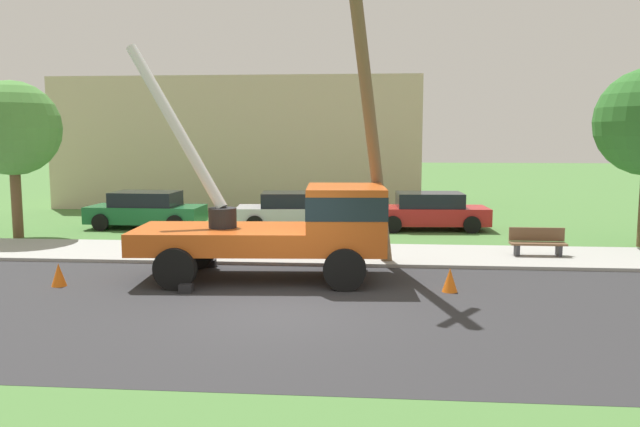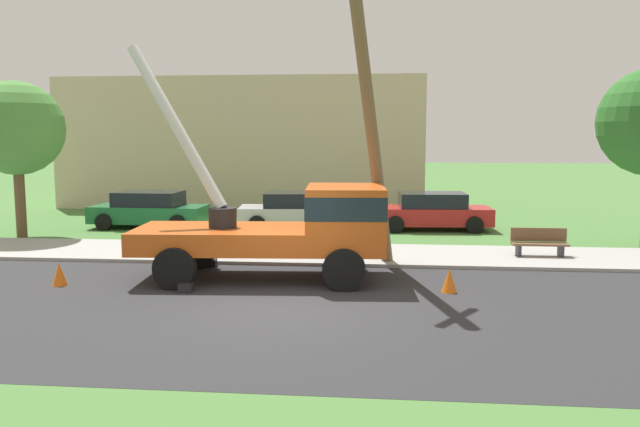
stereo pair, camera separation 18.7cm
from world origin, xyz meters
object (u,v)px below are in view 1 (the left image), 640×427
at_px(utility_truck, 294,224).
at_px(traffic_cone_ahead, 450,280).
at_px(parked_sedan_green, 146,210).
at_px(traffic_cone_behind, 59,275).
at_px(roadside_tree_far, 12,129).
at_px(parked_sedan_silver, 294,211).
at_px(parked_sedan_red, 429,211).
at_px(park_bench, 537,243).
at_px(leaning_utility_pole, 368,102).
at_px(traffic_cone_curbside, 349,260).

bearing_deg(utility_truck, traffic_cone_ahead, -15.57).
bearing_deg(parked_sedan_green, traffic_cone_behind, -82.13).
xyz_separation_m(traffic_cone_behind, roadside_tree_far, (-5.02, 6.93, 3.54)).
xyz_separation_m(parked_sedan_silver, parked_sedan_red, (5.16, 0.31, 0.00)).
xyz_separation_m(traffic_cone_behind, parked_sedan_green, (-1.33, 9.60, 0.43)).
bearing_deg(park_bench, traffic_cone_ahead, -125.10).
relative_size(traffic_cone_behind, parked_sedan_green, 0.13).
height_order(leaning_utility_pole, parked_sedan_red, leaning_utility_pole).
bearing_deg(traffic_cone_ahead, utility_truck, 164.43).
bearing_deg(traffic_cone_curbside, parked_sedan_silver, 108.14).
relative_size(traffic_cone_ahead, roadside_tree_far, 0.10).
bearing_deg(utility_truck, roadside_tree_far, 151.81).
height_order(traffic_cone_behind, parked_sedan_red, parked_sedan_red).
xyz_separation_m(utility_truck, parked_sedan_red, (4.11, 8.84, -0.70)).
relative_size(parked_sedan_silver, roadside_tree_far, 0.83).
xyz_separation_m(traffic_cone_curbside, park_bench, (5.45, 2.06, 0.18)).
relative_size(parked_sedan_green, parked_sedan_silver, 0.98).
bearing_deg(parked_sedan_red, leaning_utility_pole, -106.05).
height_order(utility_truck, traffic_cone_curbside, utility_truck).
bearing_deg(traffic_cone_ahead, parked_sedan_red, 88.01).
relative_size(utility_truck, traffic_cone_curbside, 12.33).
bearing_deg(traffic_cone_ahead, parked_sedan_green, 138.57).
distance_m(leaning_utility_pole, park_bench, 6.81).
bearing_deg(parked_sedan_green, roadside_tree_far, -144.22).
relative_size(utility_truck, traffic_cone_ahead, 12.33).
distance_m(traffic_cone_ahead, parked_sedan_green, 14.16).
bearing_deg(traffic_cone_behind, traffic_cone_ahead, 1.43).
relative_size(traffic_cone_ahead, traffic_cone_behind, 1.00).
height_order(parked_sedan_red, park_bench, parked_sedan_red).
relative_size(parked_sedan_red, park_bench, 2.81).
relative_size(traffic_cone_curbside, parked_sedan_silver, 0.12).
bearing_deg(traffic_cone_curbside, parked_sedan_green, 139.01).
bearing_deg(roadside_tree_far, parked_sedan_green, 35.78).
bearing_deg(leaning_utility_pole, traffic_cone_curbside, 144.04).
relative_size(utility_truck, park_bench, 4.32).
height_order(utility_truck, parked_sedan_red, utility_truck).
xyz_separation_m(utility_truck, parked_sedan_silver, (-1.06, 8.52, -0.70)).
bearing_deg(traffic_cone_behind, parked_sedan_red, 46.40).
relative_size(traffic_cone_ahead, traffic_cone_curbside, 1.00).
xyz_separation_m(utility_truck, traffic_cone_behind, (-5.52, -1.28, -1.13)).
relative_size(utility_truck, parked_sedan_green, 1.55).
distance_m(parked_sedan_silver, roadside_tree_far, 10.39).
xyz_separation_m(traffic_cone_ahead, parked_sedan_green, (-10.61, 9.37, 0.43)).
xyz_separation_m(leaning_utility_pole, parked_sedan_silver, (-2.87, 7.66, -3.73)).
xyz_separation_m(parked_sedan_silver, roadside_tree_far, (-9.49, -2.87, 3.11)).
height_order(utility_truck, parked_sedan_silver, utility_truck).
relative_size(leaning_utility_pole, traffic_cone_behind, 15.50).
xyz_separation_m(leaning_utility_pole, roadside_tree_far, (-12.36, 4.79, -0.63)).
distance_m(parked_sedan_green, parked_sedan_red, 10.97).
relative_size(leaning_utility_pole, parked_sedan_silver, 1.91).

